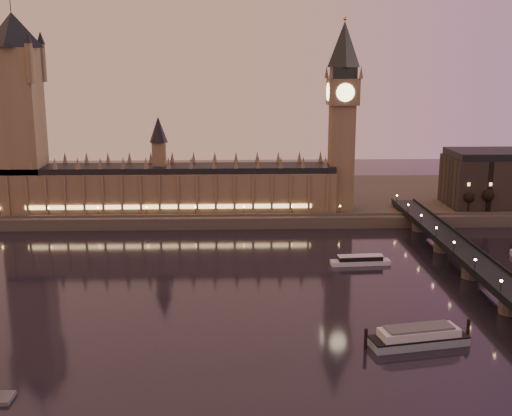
{
  "coord_description": "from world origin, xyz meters",
  "views": [
    {
      "loc": [
        -4.24,
        -228.49,
        86.36
      ],
      "look_at": [
        4.23,
        35.0,
        26.47
      ],
      "focal_mm": 45.0,
      "sensor_mm": 36.0,
      "label": 1
    }
  ],
  "objects": [
    {
      "name": "moored_barge",
      "position": [
        52.57,
        -43.99,
        2.78
      ],
      "size": [
        35.3,
        14.41,
        6.59
      ],
      "rotation": [
        0.0,
        0.0,
        0.19
      ],
      "color": "#8297A6",
      "rests_on": "ground"
    },
    {
      "name": "ground",
      "position": [
        0.0,
        0.0,
        0.0
      ],
      "size": [
        700.0,
        700.0,
        0.0
      ],
      "primitive_type": "plane",
      "color": "black",
      "rests_on": "ground"
    },
    {
      "name": "palace_of_westminster",
      "position": [
        -40.12,
        120.99,
        21.71
      ],
      "size": [
        180.0,
        26.62,
        52.0
      ],
      "color": "brown",
      "rests_on": "ground"
    },
    {
      "name": "big_ben",
      "position": [
        53.99,
        120.99,
        63.95
      ],
      "size": [
        17.68,
        17.68,
        104.0
      ],
      "color": "brown",
      "rests_on": "ground"
    },
    {
      "name": "westminster_bridge",
      "position": [
        91.61,
        0.0,
        5.52
      ],
      "size": [
        13.2,
        260.0,
        15.3
      ],
      "color": "black",
      "rests_on": "ground"
    },
    {
      "name": "bare_tree_0",
      "position": [
        120.65,
        109.0,
        14.4
      ],
      "size": [
        5.54,
        5.54,
        11.27
      ],
      "color": "black",
      "rests_on": "ground"
    },
    {
      "name": "victoria_tower",
      "position": [
        -120.0,
        121.0,
        65.79
      ],
      "size": [
        31.68,
        31.68,
        118.0
      ],
      "color": "brown",
      "rests_on": "ground"
    },
    {
      "name": "far_embankment",
      "position": [
        30.0,
        165.0,
        3.0
      ],
      "size": [
        560.0,
        130.0,
        6.0
      ],
      "primitive_type": "cube",
      "color": "#423D35",
      "rests_on": "ground"
    },
    {
      "name": "cruise_boat_a",
      "position": [
        50.07,
        38.32,
        1.83
      ],
      "size": [
        26.32,
        7.45,
        4.16
      ],
      "rotation": [
        0.0,
        0.0,
        0.07
      ],
      "color": "silver",
      "rests_on": "ground"
    },
    {
      "name": "bare_tree_1",
      "position": [
        134.43,
        109.0,
        14.4
      ],
      "size": [
        5.54,
        5.54,
        11.27
      ],
      "color": "black",
      "rests_on": "ground"
    }
  ]
}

